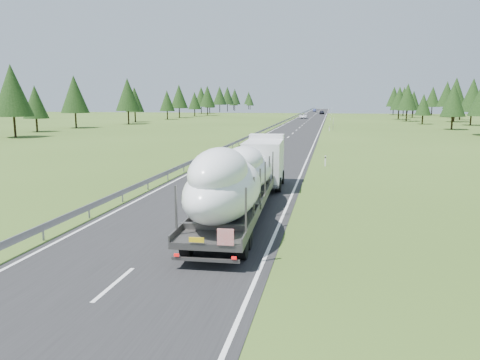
% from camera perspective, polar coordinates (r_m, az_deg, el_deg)
% --- Properties ---
extents(ground, '(400.00, 400.00, 0.00)m').
position_cam_1_polar(ground, '(16.64, -15.08, -12.21)').
color(ground, '#37521B').
rests_on(ground, ground).
extents(road_surface, '(10.00, 400.00, 0.02)m').
position_cam_1_polar(road_surface, '(114.16, 7.62, 6.64)').
color(road_surface, black).
rests_on(road_surface, ground).
extents(guardrail, '(0.10, 400.00, 0.76)m').
position_cam_1_polar(guardrail, '(114.52, 4.96, 7.00)').
color(guardrail, slate).
rests_on(guardrail, ground).
extents(marker_posts, '(0.13, 350.08, 1.00)m').
position_cam_1_polar(marker_posts, '(168.88, 11.03, 7.73)').
color(marker_posts, silver).
rests_on(marker_posts, ground).
extents(highway_sign, '(0.08, 0.90, 2.60)m').
position_cam_1_polar(highway_sign, '(93.88, 11.29, 6.97)').
color(highway_sign, slate).
rests_on(highway_sign, ground).
extents(tree_line_right, '(26.30, 312.92, 12.39)m').
position_cam_1_polar(tree_line_right, '(131.31, 25.92, 9.17)').
color(tree_line_right, black).
rests_on(tree_line_right, ground).
extents(tree_line_left, '(14.91, 313.40, 12.51)m').
position_cam_1_polar(tree_line_left, '(152.52, -8.95, 10.00)').
color(tree_line_left, black).
rests_on(tree_line_left, ground).
extents(boat_truck, '(3.32, 19.48, 4.21)m').
position_cam_1_polar(boat_truck, '(24.77, 0.24, 0.67)').
color(boat_truck, silver).
rests_on(boat_truck, ground).
extents(distant_van, '(2.70, 5.55, 1.52)m').
position_cam_1_polar(distant_van, '(154.44, 7.70, 7.72)').
color(distant_van, white).
rests_on(distant_van, ground).
extents(distant_car_dark, '(2.20, 4.73, 1.57)m').
position_cam_1_polar(distant_car_dark, '(199.82, 9.94, 8.12)').
color(distant_car_dark, black).
rests_on(distant_car_dark, ground).
extents(distant_car_blue, '(1.64, 4.48, 1.47)m').
position_cam_1_polar(distant_car_blue, '(240.49, 9.06, 8.40)').
color(distant_car_blue, '#192148').
rests_on(distant_car_blue, ground).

